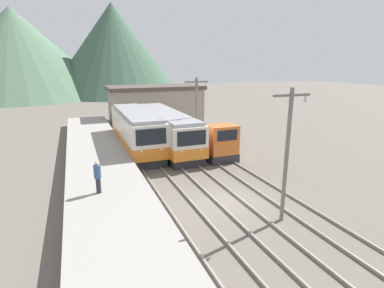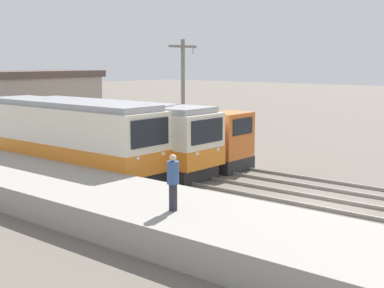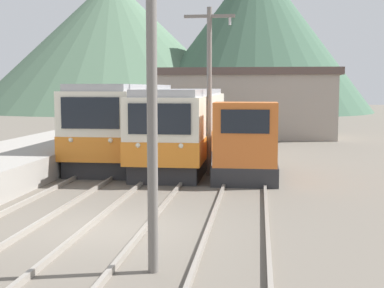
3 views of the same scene
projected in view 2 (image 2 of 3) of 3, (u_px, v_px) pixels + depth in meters
name	position (u px, v px, depth m)	size (l,w,h in m)	color
ground_plane	(320.00, 206.00, 20.87)	(200.00, 200.00, 0.00)	#665E54
platform_left	(226.00, 233.00, 16.05)	(4.50, 54.00, 0.99)	gray
track_left	(287.00, 219.00, 18.89)	(1.54, 60.00, 0.14)	gray
track_center	(323.00, 203.00, 21.01)	(1.54, 60.00, 0.14)	gray
track_right	(354.00, 189.00, 23.29)	(1.54, 60.00, 0.14)	gray
commuter_train_left	(69.00, 140.00, 26.41)	(2.84, 11.32, 3.66)	#28282B
commuter_train_center	(111.00, 136.00, 28.61)	(2.84, 13.31, 3.45)	#28282B
shunting_locomotive	(207.00, 145.00, 28.28)	(2.40, 5.12, 3.00)	#28282B
catenary_mast_mid	(183.00, 100.00, 27.01)	(2.00, 0.20, 6.66)	slate
person_on_platform	(173.00, 180.00, 16.48)	(0.38, 0.38, 1.78)	#282833
station_building	(12.00, 104.00, 39.06)	(12.60, 6.30, 4.86)	gray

